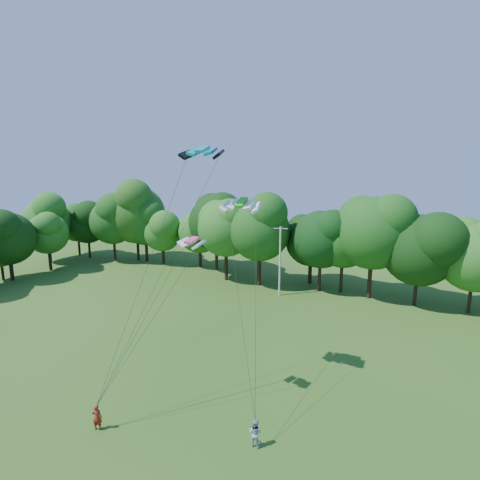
% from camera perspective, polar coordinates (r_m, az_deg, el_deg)
% --- Properties ---
extents(utility_pole, '(1.73, 0.55, 8.86)m').
position_cam_1_polar(utility_pole, '(47.21, 6.10, -3.16)').
color(utility_pole, beige).
rests_on(utility_pole, ground).
extents(kite_flyer_left, '(0.72, 0.61, 1.69)m').
position_cam_1_polar(kite_flyer_left, '(27.00, -20.95, -23.91)').
color(kite_flyer_left, maroon).
rests_on(kite_flyer_left, ground).
extents(kite_flyer_right, '(0.86, 0.69, 1.67)m').
position_cam_1_polar(kite_flyer_right, '(24.45, 2.32, -27.27)').
color(kite_flyer_right, '#94B2CD').
rests_on(kite_flyer_right, ground).
extents(kite_teal, '(3.13, 1.72, 0.56)m').
position_cam_1_polar(kite_teal, '(26.33, -5.74, 13.61)').
color(kite_teal, '#058FA7').
rests_on(kite_teal, ground).
extents(kite_green, '(2.91, 1.37, 0.70)m').
position_cam_1_polar(kite_green, '(26.48, 0.18, 5.75)').
color(kite_green, green).
rests_on(kite_green, ground).
extents(kite_pink, '(1.98, 1.21, 0.38)m').
position_cam_1_polar(kite_pink, '(24.29, -7.36, -0.03)').
color(kite_pink, '#CE3979').
rests_on(kite_pink, ground).
extents(tree_back_west, '(10.96, 10.96, 15.95)m').
position_cam_1_polar(tree_back_west, '(66.94, -15.61, 5.36)').
color(tree_back_west, '#352015').
rests_on(tree_back_west, ground).
extents(tree_back_center, '(8.13, 8.13, 11.83)m').
position_cam_1_polar(tree_back_center, '(49.25, 12.27, 0.63)').
color(tree_back_center, black).
rests_on(tree_back_center, ground).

